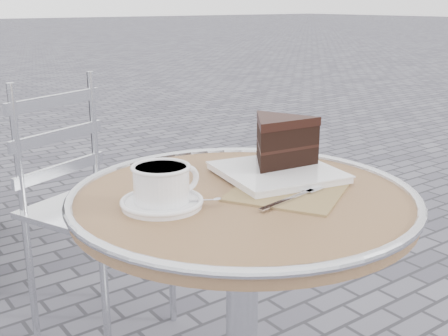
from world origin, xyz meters
TOP-DOWN VIEW (x-y plane):
  - cafe_table at (0.00, 0.00)m, footprint 0.72×0.72m
  - cappuccino_set at (-0.17, 0.04)m, footprint 0.17×0.16m
  - cake_plate_set at (0.15, 0.06)m, footprint 0.36×0.40m
  - bistro_chair at (-0.01, 0.88)m, footprint 0.51×0.51m

SIDE VIEW (x-z plane):
  - bistro_chair at x=-0.01m, z-range 0.10..0.98m
  - cafe_table at x=0.00m, z-range 0.20..0.94m
  - cappuccino_set at x=-0.17m, z-range 0.73..0.81m
  - cake_plate_set at x=0.15m, z-range 0.73..0.86m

